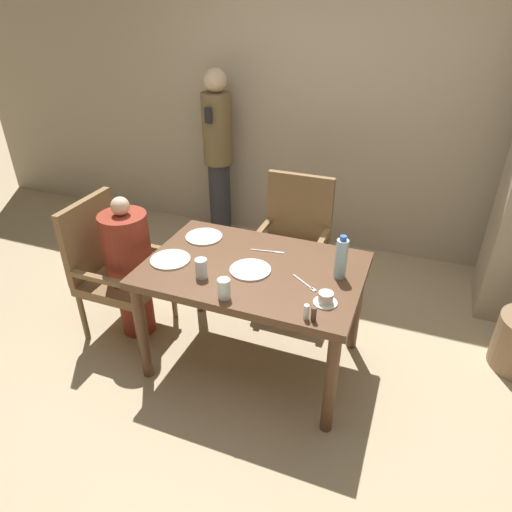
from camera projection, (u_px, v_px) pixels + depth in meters
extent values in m
plane|color=tan|center=(254.00, 359.00, 3.16)|extent=(16.00, 16.00, 0.00)
cube|color=tan|center=(332.00, 97.00, 3.98)|extent=(8.00, 0.06, 2.80)
cube|color=brown|center=(253.00, 270.00, 2.79)|extent=(1.32, 0.88, 0.05)
cylinder|color=brown|center=(142.00, 333.00, 2.86)|extent=(0.07, 0.07, 0.71)
cylinder|color=brown|center=(330.00, 384.00, 2.49)|extent=(0.07, 0.07, 0.71)
cylinder|color=brown|center=(199.00, 272.00, 3.48)|extent=(0.07, 0.07, 0.71)
cylinder|color=brown|center=(356.00, 306.00, 3.10)|extent=(0.07, 0.07, 0.71)
cube|color=brown|center=(125.00, 280.00, 3.25)|extent=(0.53, 0.53, 0.07)
cube|color=brown|center=(90.00, 236.00, 3.17)|extent=(0.05, 0.53, 0.54)
cube|color=brown|center=(142.00, 246.00, 3.37)|extent=(0.47, 0.04, 0.04)
cube|color=brown|center=(100.00, 279.00, 2.98)|extent=(0.47, 0.04, 0.04)
cylinder|color=brown|center=(173.00, 295.00, 3.48)|extent=(0.04, 0.04, 0.39)
cylinder|color=brown|center=(139.00, 332.00, 3.11)|extent=(0.04, 0.04, 0.39)
cylinder|color=brown|center=(122.00, 283.00, 3.63)|extent=(0.04, 0.04, 0.39)
cylinder|color=brown|center=(83.00, 317.00, 3.26)|extent=(0.04, 0.04, 0.39)
cylinder|color=maroon|center=(136.00, 304.00, 3.33)|extent=(0.24, 0.24, 0.46)
cylinder|color=maroon|center=(127.00, 247.00, 3.09)|extent=(0.32, 0.32, 0.49)
sphere|color=beige|center=(120.00, 206.00, 2.94)|extent=(0.12, 0.12, 0.12)
cube|color=brown|center=(289.00, 255.00, 3.56)|extent=(0.53, 0.53, 0.07)
cube|color=brown|center=(300.00, 207.00, 3.60)|extent=(0.53, 0.05, 0.54)
cube|color=brown|center=(321.00, 243.00, 3.41)|extent=(0.04, 0.47, 0.04)
cube|color=brown|center=(260.00, 232.00, 3.56)|extent=(0.04, 0.47, 0.04)
cylinder|color=brown|center=(308.00, 301.00, 3.42)|extent=(0.04, 0.04, 0.39)
cylinder|color=brown|center=(251.00, 289.00, 3.56)|extent=(0.04, 0.04, 0.39)
cylinder|color=brown|center=(323.00, 270.00, 3.79)|extent=(0.04, 0.04, 0.39)
cylinder|color=brown|center=(271.00, 260.00, 3.94)|extent=(0.04, 0.04, 0.39)
cylinder|color=#2D2D33|center=(220.00, 200.00, 4.60)|extent=(0.21, 0.21, 0.77)
cylinder|color=brown|center=(217.00, 129.00, 4.24)|extent=(0.28, 0.28, 0.65)
sphere|color=beige|center=(215.00, 80.00, 4.02)|extent=(0.21, 0.21, 0.21)
cube|color=black|center=(208.00, 115.00, 4.02)|extent=(0.07, 0.01, 0.14)
cylinder|color=white|center=(204.00, 237.00, 3.10)|extent=(0.25, 0.25, 0.01)
cylinder|color=white|center=(170.00, 260.00, 2.84)|extent=(0.25, 0.25, 0.01)
cylinder|color=white|center=(250.00, 270.00, 2.74)|extent=(0.25, 0.25, 0.01)
cylinder|color=white|center=(325.00, 303.00, 2.45)|extent=(0.13, 0.13, 0.01)
cylinder|color=white|center=(326.00, 297.00, 2.44)|extent=(0.08, 0.08, 0.06)
cylinder|color=#A3C6DB|center=(341.00, 259.00, 2.62)|extent=(0.07, 0.07, 0.24)
cylinder|color=#3359B2|center=(343.00, 238.00, 2.55)|extent=(0.04, 0.04, 0.03)
cylinder|color=silver|center=(224.00, 289.00, 2.47)|extent=(0.07, 0.07, 0.12)
cylinder|color=silver|center=(201.00, 268.00, 2.65)|extent=(0.07, 0.07, 0.12)
cylinder|color=white|center=(306.00, 312.00, 2.32)|extent=(0.03, 0.03, 0.09)
cylinder|color=#4C3D2D|center=(314.00, 314.00, 2.31)|extent=(0.03, 0.03, 0.08)
cube|color=silver|center=(303.00, 282.00, 2.63)|extent=(0.16, 0.12, 0.00)
cube|color=silver|center=(313.00, 290.00, 2.56)|extent=(0.04, 0.04, 0.00)
cube|color=silver|center=(265.00, 251.00, 2.94)|extent=(0.18, 0.04, 0.00)
cube|color=silver|center=(280.00, 252.00, 2.92)|extent=(0.06, 0.03, 0.00)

